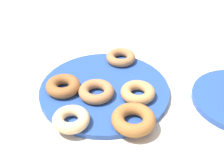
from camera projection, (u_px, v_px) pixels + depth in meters
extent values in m
plane|color=beige|center=(105.00, 92.00, 0.74)|extent=(2.40, 2.40, 0.00)
cylinder|color=#284C9E|center=(105.00, 90.00, 0.74)|extent=(0.31, 0.31, 0.01)
torus|color=#B27547|center=(96.00, 91.00, 0.70)|extent=(0.12, 0.12, 0.02)
torus|color=#AD6B33|center=(133.00, 119.00, 0.63)|extent=(0.12, 0.12, 0.03)
torus|color=#EABC84|center=(71.00, 119.00, 0.63)|extent=(0.10, 0.10, 0.02)
torus|color=tan|center=(138.00, 92.00, 0.70)|extent=(0.10, 0.10, 0.02)
torus|color=#B27547|center=(121.00, 57.00, 0.82)|extent=(0.08, 0.08, 0.02)
torus|color=#995B2D|center=(63.00, 86.00, 0.72)|extent=(0.12, 0.12, 0.03)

